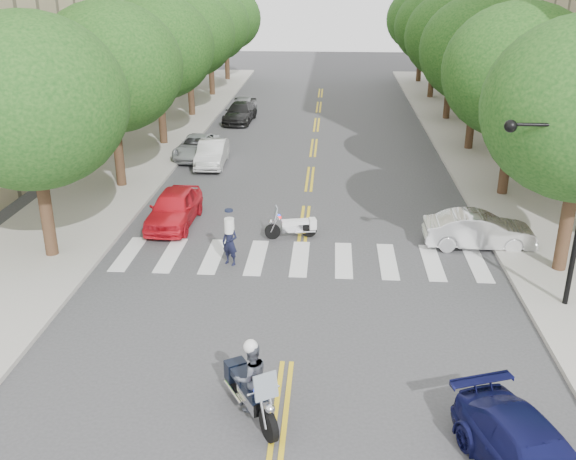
# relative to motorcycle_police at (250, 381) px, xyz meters

# --- Properties ---
(ground) EXTENTS (140.00, 140.00, 0.00)m
(ground) POSITION_rel_motorcycle_police_xyz_m (0.67, 2.17, -0.89)
(ground) COLOR #38383A
(ground) RESTS_ON ground
(sidewalk_left) EXTENTS (5.00, 60.00, 0.15)m
(sidewalk_left) POSITION_rel_motorcycle_police_xyz_m (-8.83, 24.17, -0.81)
(sidewalk_left) COLOR #9E9991
(sidewalk_left) RESTS_ON ground
(sidewalk_right) EXTENTS (5.00, 60.00, 0.15)m
(sidewalk_right) POSITION_rel_motorcycle_police_xyz_m (10.17, 24.17, -0.81)
(sidewalk_right) COLOR #9E9991
(sidewalk_right) RESTS_ON ground
(tree_l_0) EXTENTS (6.40, 6.40, 8.45)m
(tree_l_0) POSITION_rel_motorcycle_police_xyz_m (-8.13, 8.17, 4.66)
(tree_l_0) COLOR #382316
(tree_l_0) RESTS_ON ground
(tree_l_1) EXTENTS (6.40, 6.40, 8.45)m
(tree_l_1) POSITION_rel_motorcycle_police_xyz_m (-8.13, 16.17, 4.66)
(tree_l_1) COLOR #382316
(tree_l_1) RESTS_ON ground
(tree_l_2) EXTENTS (6.40, 6.40, 8.45)m
(tree_l_2) POSITION_rel_motorcycle_police_xyz_m (-8.13, 24.17, 4.66)
(tree_l_2) COLOR #382316
(tree_l_2) RESTS_ON ground
(tree_l_3) EXTENTS (6.40, 6.40, 8.45)m
(tree_l_3) POSITION_rel_motorcycle_police_xyz_m (-8.13, 32.17, 4.66)
(tree_l_3) COLOR #382316
(tree_l_3) RESTS_ON ground
(tree_l_4) EXTENTS (6.40, 6.40, 8.45)m
(tree_l_4) POSITION_rel_motorcycle_police_xyz_m (-8.13, 40.17, 4.66)
(tree_l_4) COLOR #382316
(tree_l_4) RESTS_ON ground
(tree_l_5) EXTENTS (6.40, 6.40, 8.45)m
(tree_l_5) POSITION_rel_motorcycle_police_xyz_m (-8.13, 48.17, 4.66)
(tree_l_5) COLOR #382316
(tree_l_5) RESTS_ON ground
(tree_r_1) EXTENTS (6.40, 6.40, 8.45)m
(tree_r_1) POSITION_rel_motorcycle_police_xyz_m (9.47, 16.17, 4.66)
(tree_r_1) COLOR #382316
(tree_r_1) RESTS_ON ground
(tree_r_2) EXTENTS (6.40, 6.40, 8.45)m
(tree_r_2) POSITION_rel_motorcycle_police_xyz_m (9.47, 24.17, 4.66)
(tree_r_2) COLOR #382316
(tree_r_2) RESTS_ON ground
(tree_r_3) EXTENTS (6.40, 6.40, 8.45)m
(tree_r_3) POSITION_rel_motorcycle_police_xyz_m (9.47, 32.17, 4.66)
(tree_r_3) COLOR #382316
(tree_r_3) RESTS_ON ground
(tree_r_4) EXTENTS (6.40, 6.40, 8.45)m
(tree_r_4) POSITION_rel_motorcycle_police_xyz_m (9.47, 40.17, 4.66)
(tree_r_4) COLOR #382316
(tree_r_4) RESTS_ON ground
(tree_r_5) EXTENTS (6.40, 6.40, 8.45)m
(tree_r_5) POSITION_rel_motorcycle_police_xyz_m (9.47, 48.17, 4.66)
(tree_r_5) COLOR #382316
(tree_r_5) RESTS_ON ground
(traffic_signal_pole) EXTENTS (2.82, 0.42, 6.00)m
(traffic_signal_pole) POSITION_rel_motorcycle_police_xyz_m (8.39, 5.66, 2.83)
(traffic_signal_pole) COLOR black
(traffic_signal_pole) RESTS_ON ground
(motorcycle_police) EXTENTS (1.50, 2.24, 2.00)m
(motorcycle_police) POSITION_rel_motorcycle_police_xyz_m (0.00, 0.00, 0.00)
(motorcycle_police) COLOR black
(motorcycle_police) RESTS_ON ground
(motorcycle_parked) EXTENTS (1.99, 0.78, 1.30)m
(motorcycle_parked) POSITION_rel_motorcycle_police_xyz_m (0.40, 10.63, -0.44)
(motorcycle_parked) COLOR black
(motorcycle_parked) RESTS_ON ground
(officer_standing) EXTENTS (0.71, 0.62, 1.64)m
(officer_standing) POSITION_rel_motorcycle_police_xyz_m (-1.71, 8.06, -0.07)
(officer_standing) COLOR black
(officer_standing) RESTS_ON ground
(convertible) EXTENTS (4.00, 1.41, 1.32)m
(convertible) POSITION_rel_motorcycle_police_xyz_m (7.17, 10.20, -0.23)
(convertible) COLOR silver
(convertible) RESTS_ON ground
(sedan_blue) EXTENTS (3.03, 4.58, 1.23)m
(sedan_blue) POSITION_rel_motorcycle_police_xyz_m (5.78, -1.80, -0.27)
(sedan_blue) COLOR #101345
(sedan_blue) RESTS_ON ground
(parked_car_a) EXTENTS (1.78, 4.22, 1.42)m
(parked_car_a) POSITION_rel_motorcycle_police_xyz_m (-4.53, 11.67, -0.18)
(parked_car_a) COLOR red
(parked_car_a) RESTS_ON ground
(parked_car_b) EXTENTS (1.51, 3.98, 1.30)m
(parked_car_b) POSITION_rel_motorcycle_police_xyz_m (-4.53, 20.17, -0.24)
(parked_car_b) COLOR silver
(parked_car_b) RESTS_ON ground
(parked_car_c) EXTENTS (2.18, 4.36, 1.19)m
(parked_car_c) POSITION_rel_motorcycle_police_xyz_m (-5.63, 21.67, -0.30)
(parked_car_c) COLOR #A4A8AC
(parked_car_c) RESTS_ON ground
(parked_car_d) EXTENTS (2.04, 4.50, 1.28)m
(parked_car_d) POSITION_rel_motorcycle_police_xyz_m (-4.53, 30.67, -0.25)
(parked_car_d) COLOR black
(parked_car_d) RESTS_ON ground
(parked_car_e) EXTENTS (1.70, 4.03, 1.36)m
(parked_car_e) POSITION_rel_motorcycle_police_xyz_m (-4.53, 32.54, -0.21)
(parked_car_e) COLOR gray
(parked_car_e) RESTS_ON ground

